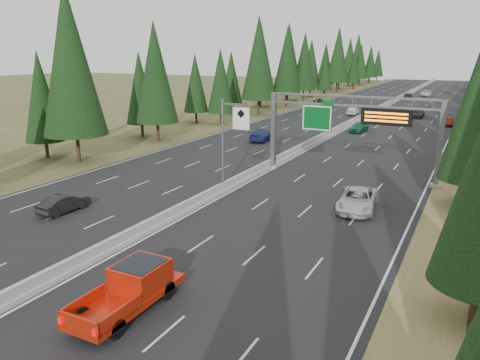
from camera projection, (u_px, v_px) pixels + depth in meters
name	position (u px, v px, depth m)	size (l,w,h in m)	color
road	(366.00, 117.00, 87.62)	(32.00, 260.00, 0.08)	black
shoulder_right	(471.00, 123.00, 79.79)	(3.60, 260.00, 0.06)	olive
shoulder_left	(278.00, 111.00, 95.47)	(3.60, 260.00, 0.06)	#484C23
median_barrier	(366.00, 115.00, 87.53)	(0.70, 260.00, 0.85)	#989792
sign_gantry	(358.00, 124.00, 43.62)	(16.75, 0.98, 7.80)	slate
hov_sign_pole	(229.00, 140.00, 38.93)	(2.80, 0.50, 8.00)	slate
tree_row_left	(252.00, 64.00, 91.70)	(12.28, 240.87, 18.97)	black
silver_minivan	(358.00, 200.00, 35.76)	(2.66, 5.78, 1.61)	silver
red_pickup	(134.00, 285.00, 22.05)	(2.23, 6.23, 2.03)	black
car_ahead_green	(359.00, 127.00, 70.55)	(1.82, 4.51, 1.54)	#17643B
car_ahead_dkred	(448.00, 122.00, 76.58)	(1.42, 4.06, 1.34)	maroon
car_ahead_dkgrey	(418.00, 114.00, 85.74)	(2.07, 5.08, 1.47)	black
car_ahead_white	(426.00, 93.00, 126.79)	(2.65, 5.76, 1.60)	silver
car_ahead_far	(408.00, 96.00, 119.11)	(1.86, 4.63, 1.58)	black
car_onc_near	(64.00, 203.00, 35.30)	(1.43, 4.11, 1.36)	black
car_onc_blue	(262.00, 135.00, 63.49)	(2.23, 5.48, 1.59)	navy
car_onc_white	(353.00, 111.00, 89.65)	(1.89, 4.71, 1.60)	white
car_onc_far	(320.00, 101.00, 108.31)	(2.19, 4.76, 1.32)	black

